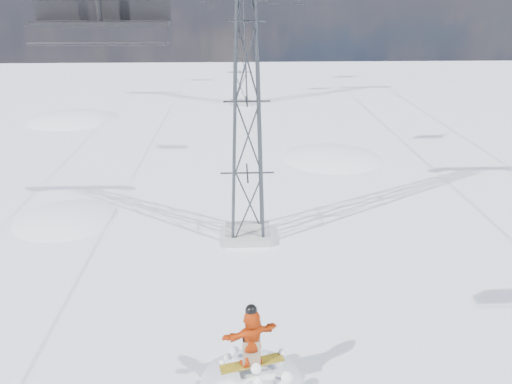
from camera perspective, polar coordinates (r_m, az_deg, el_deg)
The scene contains 5 objects.
ground at distance 13.55m, azimuth -3.65°, elevation -20.96°, with size 120.00×120.00×0.00m, color white.
snow_terrain at distance 36.75m, azimuth -10.22°, elevation -9.06°, with size 39.00×37.00×22.00m.
lift_tower_near at distance 18.29m, azimuth -1.06°, elevation 10.22°, with size 5.20×1.80×11.43m.
lift_tower_far at distance 43.06m, azimuth -1.89°, elevation 17.12°, with size 5.20×1.80×11.43m.
lift_chair_near at distance 7.42m, azimuth -17.41°, elevation 19.42°, with size 1.84×0.53×2.29m.
Camera 1 is at (0.40, -9.89, 9.25)m, focal length 35.00 mm.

